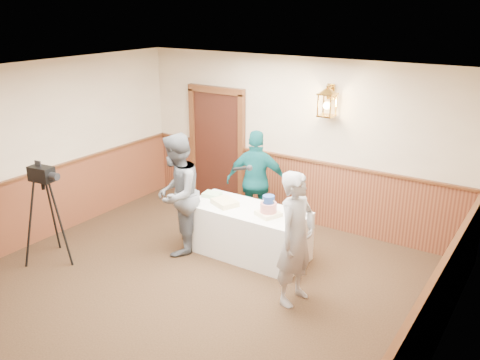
# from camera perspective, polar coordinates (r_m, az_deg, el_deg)

# --- Properties ---
(ground) EXTENTS (7.00, 7.00, 0.00)m
(ground) POSITION_cam_1_polar(r_m,az_deg,el_deg) (6.52, -8.95, -14.58)
(ground) COLOR black
(ground) RESTS_ON ground
(room_shell) EXTENTS (6.02, 7.02, 2.81)m
(room_shell) POSITION_cam_1_polar(r_m,az_deg,el_deg) (6.16, -7.24, -0.65)
(room_shell) COLOR #C6B194
(room_shell) RESTS_ON ground
(display_table) EXTENTS (1.80, 0.80, 0.75)m
(display_table) POSITION_cam_1_polar(r_m,az_deg,el_deg) (7.61, 0.83, -5.80)
(display_table) COLOR white
(display_table) RESTS_ON ground
(tiered_cake) EXTENTS (0.38, 0.38, 0.30)m
(tiered_cake) POSITION_cam_1_polar(r_m,az_deg,el_deg) (7.18, 3.21, -3.14)
(tiered_cake) COLOR #FFF0BD
(tiered_cake) RESTS_ON display_table
(sheet_cake_yellow) EXTENTS (0.46, 0.41, 0.08)m
(sheet_cake_yellow) POSITION_cam_1_polar(r_m,az_deg,el_deg) (7.58, -1.72, -2.54)
(sheet_cake_yellow) COLOR #E1DE86
(sheet_cake_yellow) RESTS_ON display_table
(sheet_cake_green) EXTENTS (0.29, 0.25, 0.06)m
(sheet_cake_green) POSITION_cam_1_polar(r_m,az_deg,el_deg) (7.91, -3.17, -1.65)
(sheet_cake_green) COLOR #A7EDA7
(sheet_cake_green) RESTS_ON display_table
(interviewer) EXTENTS (1.63, 1.09, 1.84)m
(interviewer) POSITION_cam_1_polar(r_m,az_deg,el_deg) (7.57, -7.09, -1.63)
(interviewer) COLOR #575B61
(interviewer) RESTS_ON ground
(baker) EXTENTS (0.48, 0.67, 1.73)m
(baker) POSITION_cam_1_polar(r_m,az_deg,el_deg) (6.31, 6.31, -6.57)
(baker) COLOR #9B9CA2
(baker) RESTS_ON ground
(assistant_p) EXTENTS (1.08, 0.77, 1.70)m
(assistant_p) POSITION_cam_1_polar(r_m,az_deg,el_deg) (8.26, 1.90, -0.17)
(assistant_p) COLOR #0F5358
(assistant_p) RESTS_ON ground
(tv_camera_rig) EXTENTS (0.57, 0.53, 1.45)m
(tv_camera_rig) POSITION_cam_1_polar(r_m,az_deg,el_deg) (7.85, -20.78, -4.15)
(tv_camera_rig) COLOR black
(tv_camera_rig) RESTS_ON ground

